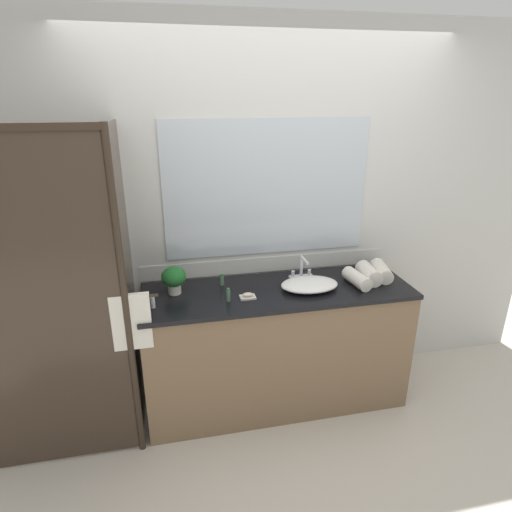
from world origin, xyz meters
TOP-DOWN VIEW (x-y plane):
  - ground_plane at (0.00, 0.00)m, footprint 8.00×8.00m
  - wall_back_with_mirror at (0.00, 0.34)m, footprint 4.40×0.06m
  - vanity_cabinet at (0.00, 0.01)m, footprint 1.80×0.58m
  - shower_enclosure at (-1.27, -0.19)m, footprint 1.20×0.59m
  - sink_basin at (0.21, -0.03)m, footprint 0.39×0.27m
  - faucet at (0.21, 0.14)m, footprint 0.17×0.15m
  - potted_plant at (-0.67, 0.08)m, footprint 0.16×0.16m
  - soap_dish at (-0.22, -0.08)m, footprint 0.10×0.07m
  - amenity_bottle_lotion at (-0.35, -0.10)m, footprint 0.02×0.02m
  - amenity_bottle_body_wash at (-0.36, 0.15)m, footprint 0.03×0.03m
  - amenity_bottle_conditioner at (-0.81, -0.09)m, footprint 0.03×0.03m
  - rolled_towel_near_edge at (0.76, 0.03)m, footprint 0.15×0.26m
  - rolled_towel_middle at (0.65, 0.00)m, footprint 0.13×0.24m
  - rolled_towel_far_edge at (0.54, -0.05)m, footprint 0.12×0.25m

SIDE VIEW (x-z plane):
  - ground_plane at x=0.00m, z-range 0.00..0.00m
  - vanity_cabinet at x=0.00m, z-range 0.00..0.90m
  - soap_dish at x=-0.22m, z-range 0.90..0.93m
  - sink_basin at x=0.21m, z-range 0.90..0.96m
  - amenity_bottle_body_wash at x=-0.36m, z-range 0.90..0.98m
  - amenity_bottle_conditioner at x=-0.81m, z-range 0.90..0.98m
  - amenity_bottle_lotion at x=-0.35m, z-range 0.90..0.99m
  - rolled_towel_far_edge at x=0.54m, z-range 0.90..0.99m
  - rolled_towel_near_edge at x=0.76m, z-range 0.90..1.00m
  - rolled_towel_middle at x=0.65m, z-range 0.90..1.01m
  - faucet at x=0.21m, z-range 0.87..1.04m
  - potted_plant at x=-0.67m, z-range 0.92..1.10m
  - shower_enclosure at x=-1.27m, z-range 0.02..2.02m
  - wall_back_with_mirror at x=0.00m, z-range 0.00..2.60m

